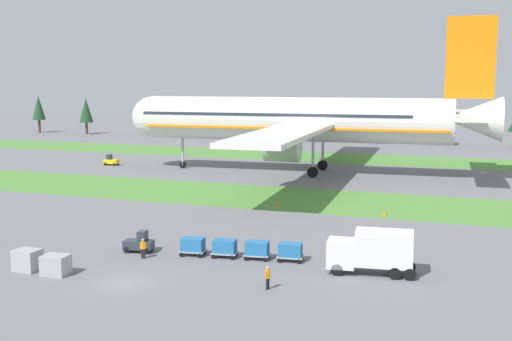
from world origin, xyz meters
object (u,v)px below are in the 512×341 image
object	(u,v)px
cargo_dolly_lead	(193,245)
cargo_dolly_third	(257,249)
catering_truck	(372,250)
uld_container_1	(27,260)
uld_container_0	(56,265)
taxiway_marker_1	(384,213)
airliner	(303,119)
pushback_tractor	(111,161)
ground_crew_loader	(268,277)
taxiway_marker_0	(278,203)
ground_crew_marshaller	(143,248)
cargo_dolly_fourth	(290,251)
baggage_tug	(139,243)
cargo_dolly_second	(225,247)

from	to	relation	value
cargo_dolly_lead	cargo_dolly_third	distance (m)	5.80
cargo_dolly_third	catering_truck	distance (m)	10.16
uld_container_1	cargo_dolly_third	bearing A→B (deg)	30.24
uld_container_0	taxiway_marker_1	distance (m)	38.13
airliner	taxiway_marker_1	xyz separation A→B (m)	(18.14, -29.02, -8.63)
catering_truck	uld_container_0	bearing A→B (deg)	103.18
airliner	pushback_tractor	distance (m)	36.23
ground_crew_loader	taxiway_marker_0	size ratio (longest dim) A/B	2.52
uld_container_0	ground_crew_marshaller	bearing A→B (deg)	57.74
cargo_dolly_third	cargo_dolly_fourth	distance (m)	2.90
baggage_tug	pushback_tractor	xyz separation A→B (m)	(-35.23, 50.15, 0.00)
cargo_dolly_lead	pushback_tractor	world-z (taller)	pushback_tractor
pushback_tractor	taxiway_marker_1	bearing A→B (deg)	59.48
cargo_dolly_lead	cargo_dolly_third	xyz separation A→B (m)	(5.74, 0.81, 0.00)
pushback_tractor	taxiway_marker_0	bearing A→B (deg)	53.53
cargo_dolly_lead	cargo_dolly_third	size ratio (longest dim) A/B	1.00
airliner	uld_container_0	distance (m)	61.50
airliner	baggage_tug	distance (m)	53.31
uld_container_0	taxiway_marker_0	bearing A→B (deg)	76.68
catering_truck	ground_crew_loader	xyz separation A→B (m)	(-6.57, -6.41, -1.01)
ground_crew_loader	cargo_dolly_second	bearing A→B (deg)	50.45
uld_container_0	airliner	bearing A→B (deg)	87.39
airliner	uld_container_1	xyz separation A→B (m)	(-5.67, -60.73, -8.05)
taxiway_marker_0	taxiway_marker_1	distance (m)	13.16
airliner	catering_truck	distance (m)	56.51
cargo_dolly_second	uld_container_1	world-z (taller)	uld_container_1
cargo_dolly_second	taxiway_marker_0	size ratio (longest dim) A/B	3.45
airliner	taxiway_marker_1	size ratio (longest dim) A/B	132.85
uld_container_1	taxiway_marker_0	world-z (taller)	uld_container_1
uld_container_0	cargo_dolly_fourth	bearing A→B (deg)	31.75
uld_container_1	airliner	bearing A→B (deg)	84.67
pushback_tractor	taxiway_marker_0	size ratio (longest dim) A/B	3.89
cargo_dolly_third	uld_container_1	xyz separation A→B (m)	(-16.39, -9.55, -0.06)
cargo_dolly_third	catering_truck	xyz separation A→B (m)	(10.07, -0.91, 1.03)
cargo_dolly_lead	ground_crew_marshaller	world-z (taller)	ground_crew_marshaller
airliner	ground_crew_marshaller	bearing A→B (deg)	177.29
airliner	uld_container_0	xyz separation A→B (m)	(-2.78, -60.90, -8.12)
airliner	cargo_dolly_third	world-z (taller)	airliner
cargo_dolly_second	ground_crew_loader	bearing A→B (deg)	-145.41
cargo_dolly_fourth	ground_crew_marshaller	distance (m)	12.76
ground_crew_marshaller	ground_crew_loader	xyz separation A→B (m)	(12.87, -4.13, 0.00)
pushback_tractor	uld_container_1	bearing A→B (deg)	22.80
baggage_tug	ground_crew_marshaller	distance (m)	2.15
cargo_dolly_third	catering_truck	size ratio (longest dim) A/B	0.33
cargo_dolly_third	cargo_dolly_fourth	xyz separation A→B (m)	(2.87, 0.41, 0.00)
uld_container_0	taxiway_marker_0	world-z (taller)	uld_container_0
uld_container_0	uld_container_1	bearing A→B (deg)	176.66
cargo_dolly_lead	cargo_dolly_third	world-z (taller)	same
cargo_dolly_second	pushback_tractor	size ratio (longest dim) A/B	0.89
airliner	pushback_tractor	size ratio (longest dim) A/B	28.20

